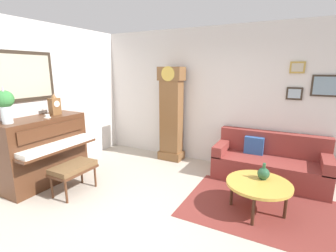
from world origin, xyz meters
name	(u,v)px	position (x,y,z in m)	size (l,w,h in m)	color
ground_plane	(152,219)	(0.00, 0.00, -0.05)	(6.40, 6.00, 0.10)	#B2A899
wall_left	(22,102)	(-2.60, 0.00, 1.41)	(0.13, 4.90, 2.80)	silver
wall_back	(211,97)	(0.01, 2.40, 1.40)	(5.30, 0.13, 2.80)	silver
area_rug	(259,209)	(1.28, 0.88, 0.00)	(2.10, 1.50, 0.01)	maroon
piano	(44,150)	(-2.23, 0.05, 0.59)	(0.87, 1.44, 1.17)	#4C2B19
piano_bench	(73,169)	(-1.47, 0.00, 0.41)	(0.42, 0.70, 0.48)	#4C2B19
grandfather_clock	(171,117)	(-0.77, 2.09, 0.96)	(0.52, 0.34, 2.03)	brown
couch	(269,163)	(1.28, 1.98, 0.31)	(1.90, 0.80, 0.84)	maroon
coffee_table	(259,185)	(1.25, 0.80, 0.41)	(0.88, 0.88, 0.44)	gold
mantel_clock	(55,105)	(-2.23, 0.35, 1.34)	(0.13, 0.18, 0.38)	brown
flower_vase	(5,103)	(-2.23, -0.48, 1.48)	(0.26, 0.26, 0.58)	silver
teacup	(47,116)	(-2.10, 0.09, 1.19)	(0.12, 0.12, 0.06)	white
green_jug	(263,173)	(1.29, 0.94, 0.53)	(0.17, 0.17, 0.24)	#234C33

